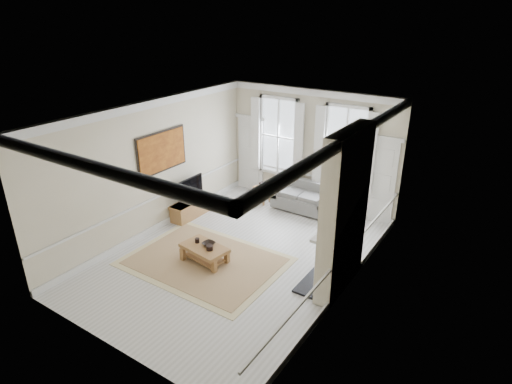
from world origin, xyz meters
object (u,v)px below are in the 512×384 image
Objects in this scene: sofa at (304,198)px; side_table at (262,190)px; tv_stand at (192,208)px; coffee_table at (204,249)px.

side_table is (-1.27, -0.24, 0.05)m from sofa.
tv_stand is (-1.16, -1.85, -0.16)m from side_table.
tv_stand reaches higher than coffee_table.
sofa is at bearing 10.76° from side_table.
sofa reaches higher than side_table.
tv_stand is (-1.83, 1.65, -0.09)m from coffee_table.
tv_stand is (-2.42, -2.09, -0.11)m from sofa.
side_table is 3.57m from coffee_table.
coffee_table is at bearing -98.97° from sofa.
side_table is at bearing 58.01° from tv_stand.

